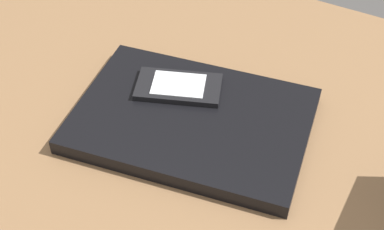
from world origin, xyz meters
TOP-DOWN VIEW (x-y plane):
  - desk_surface at (0.00, 0.00)cm, footprint 120.00×80.00cm
  - laptop_closed at (-6.47, -2.81)cm, footprint 33.28×25.73cm
  - cell_phone_on_laptop at (-2.49, -6.31)cm, footprint 12.98×9.95cm

SIDE VIEW (x-z plane):
  - desk_surface at x=0.00cm, z-range 0.00..3.00cm
  - laptop_closed at x=-6.47cm, z-range 3.00..5.12cm
  - cell_phone_on_laptop at x=-2.49cm, z-range 5.09..6.03cm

